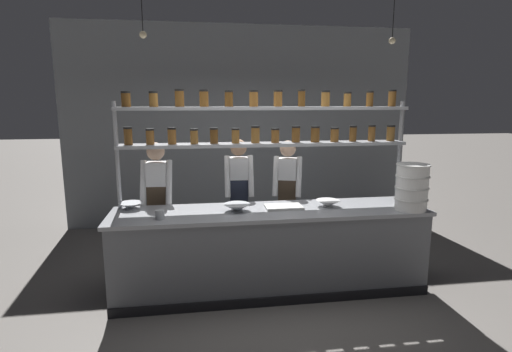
{
  "coord_description": "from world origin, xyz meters",
  "views": [
    {
      "loc": [
        -0.78,
        -4.07,
        2.06
      ],
      "look_at": [
        -0.13,
        0.2,
        1.25
      ],
      "focal_mm": 28.0,
      "sensor_mm": 36.0,
      "label": 1
    }
  ],
  "objects": [
    {
      "name": "chef_left",
      "position": [
        -1.23,
        0.55,
        0.92
      ],
      "size": [
        0.37,
        0.3,
        1.61
      ],
      "rotation": [
        0.0,
        0.0,
        -0.07
      ],
      "color": "black",
      "rests_on": "ground_plane"
    },
    {
      "name": "chef_right",
      "position": [
        0.36,
        0.76,
        0.9
      ],
      "size": [
        0.41,
        0.34,
        1.59
      ],
      "rotation": [
        0.0,
        0.0,
        -0.3
      ],
      "color": "black",
      "rests_on": "ground_plane"
    },
    {
      "name": "prep_counter",
      "position": [
        0.0,
        -0.0,
        0.46
      ],
      "size": [
        3.39,
        0.76,
        0.92
      ],
      "color": "slate",
      "rests_on": "ground_plane"
    },
    {
      "name": "spice_shelf_unit",
      "position": [
        -0.01,
        0.33,
        1.77
      ],
      "size": [
        3.27,
        0.28,
        2.2
      ],
      "color": "#999BA0",
      "rests_on": "ground_plane"
    },
    {
      "name": "pendant_light_row",
      "position": [
        0.01,
        0.0,
        2.71
      ],
      "size": [
        2.59,
        0.07,
        0.59
      ],
      "color": "black"
    },
    {
      "name": "back_wall",
      "position": [
        0.0,
        2.65,
        1.65
      ],
      "size": [
        5.79,
        0.12,
        3.29
      ],
      "primitive_type": "cube",
      "color": "gray",
      "rests_on": "ground_plane"
    },
    {
      "name": "prep_bowl_near_left",
      "position": [
        -1.49,
        0.26,
        0.95
      ],
      "size": [
        0.26,
        0.26,
        0.07
      ],
      "color": "silver",
      "rests_on": "prep_counter"
    },
    {
      "name": "container_stack",
      "position": [
        1.48,
        -0.22,
        1.17
      ],
      "size": [
        0.35,
        0.35,
        0.49
      ],
      "color": "white",
      "rests_on": "prep_counter"
    },
    {
      "name": "prep_bowl_center_front",
      "position": [
        -0.37,
        -0.01,
        0.96
      ],
      "size": [
        0.29,
        0.29,
        0.08
      ],
      "color": "#B2B7BC",
      "rests_on": "prep_counter"
    },
    {
      "name": "cutting_board",
      "position": [
        0.15,
        0.04,
        0.93
      ],
      "size": [
        0.4,
        0.26,
        0.02
      ],
      "color": "silver",
      "rests_on": "prep_counter"
    },
    {
      "name": "serving_cup_front",
      "position": [
        -1.15,
        -0.18,
        0.97
      ],
      "size": [
        0.09,
        0.09,
        0.09
      ],
      "color": "#B2B7BC",
      "rests_on": "prep_counter"
    },
    {
      "name": "prep_bowl_center_back",
      "position": [
        0.65,
        0.03,
        0.96
      ],
      "size": [
        0.27,
        0.27,
        0.07
      ],
      "color": "white",
      "rests_on": "prep_counter"
    },
    {
      "name": "ground_plane",
      "position": [
        0.0,
        0.0,
        0.0
      ],
      "size": [
        40.0,
        40.0,
        0.0
      ],
      "primitive_type": "plane",
      "color": "slate"
    },
    {
      "name": "chef_center",
      "position": [
        -0.26,
        0.8,
        0.92
      ],
      "size": [
        0.37,
        0.29,
        1.61
      ],
      "rotation": [
        0.0,
        0.0,
        -0.05
      ],
      "color": "black",
      "rests_on": "ground_plane"
    }
  ]
}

